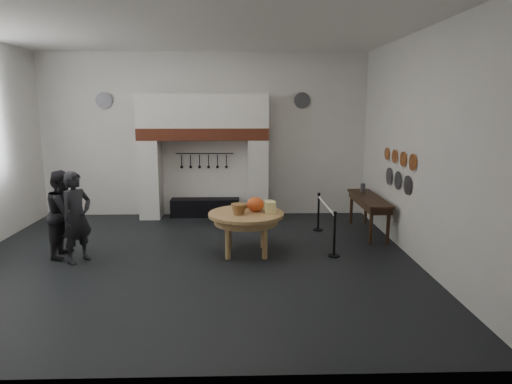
{
  "coord_description": "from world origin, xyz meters",
  "views": [
    {
      "loc": [
        1.05,
        -8.78,
        3.08
      ],
      "look_at": [
        1.32,
        0.25,
        1.35
      ],
      "focal_mm": 32.0,
      "sensor_mm": 36.0,
      "label": 1
    }
  ],
  "objects_px": {
    "visitor_near": "(77,217)",
    "side_table": "(369,198)",
    "barrier_post_far": "(318,213)",
    "barrier_post_near": "(334,235)",
    "iron_range": "(205,208)",
    "visitor_far": "(64,213)",
    "work_table": "(246,214)"
  },
  "relations": [
    {
      "from": "visitor_near",
      "to": "side_table",
      "type": "xyz_separation_m",
      "value": [
        6.32,
        1.86,
        -0.04
      ]
    },
    {
      "from": "side_table",
      "to": "barrier_post_far",
      "type": "relative_size",
      "value": 2.44
    },
    {
      "from": "barrier_post_near",
      "to": "iron_range",
      "type": "bearing_deg",
      "value": 129.58
    },
    {
      "from": "side_table",
      "to": "barrier_post_near",
      "type": "height_order",
      "value": "same"
    },
    {
      "from": "barrier_post_near",
      "to": "barrier_post_far",
      "type": "bearing_deg",
      "value": 90.0
    },
    {
      "from": "visitor_far",
      "to": "barrier_post_far",
      "type": "bearing_deg",
      "value": -72.64
    },
    {
      "from": "visitor_far",
      "to": "barrier_post_far",
      "type": "xyz_separation_m",
      "value": [
        5.55,
        1.74,
        -0.44
      ]
    },
    {
      "from": "work_table",
      "to": "visitor_near",
      "type": "bearing_deg",
      "value": -172.83
    },
    {
      "from": "barrier_post_near",
      "to": "barrier_post_far",
      "type": "height_order",
      "value": "same"
    },
    {
      "from": "visitor_far",
      "to": "side_table",
      "type": "distance_m",
      "value": 6.87
    },
    {
      "from": "barrier_post_far",
      "to": "barrier_post_near",
      "type": "bearing_deg",
      "value": -90.0
    },
    {
      "from": "iron_range",
      "to": "barrier_post_near",
      "type": "bearing_deg",
      "value": -50.42
    },
    {
      "from": "barrier_post_far",
      "to": "side_table",
      "type": "bearing_deg",
      "value": -13.44
    },
    {
      "from": "side_table",
      "to": "barrier_post_near",
      "type": "distance_m",
      "value": 2.12
    },
    {
      "from": "barrier_post_far",
      "to": "iron_range",
      "type": "bearing_deg",
      "value": 152.21
    },
    {
      "from": "iron_range",
      "to": "visitor_near",
      "type": "relative_size",
      "value": 1.05
    },
    {
      "from": "work_table",
      "to": "visitor_far",
      "type": "relative_size",
      "value": 0.88
    },
    {
      "from": "barrier_post_near",
      "to": "visitor_near",
      "type": "bearing_deg",
      "value": -178.4
    },
    {
      "from": "visitor_near",
      "to": "barrier_post_far",
      "type": "distance_m",
      "value": 5.59
    },
    {
      "from": "visitor_far",
      "to": "barrier_post_near",
      "type": "height_order",
      "value": "visitor_far"
    },
    {
      "from": "work_table",
      "to": "visitor_near",
      "type": "xyz_separation_m",
      "value": [
        -3.34,
        -0.42,
        0.07
      ]
    },
    {
      "from": "side_table",
      "to": "visitor_far",
      "type": "bearing_deg",
      "value": -167.7
    },
    {
      "from": "visitor_near",
      "to": "barrier_post_far",
      "type": "relative_size",
      "value": 2.02
    },
    {
      "from": "visitor_near",
      "to": "iron_range",
      "type": "bearing_deg",
      "value": 2.36
    },
    {
      "from": "visitor_near",
      "to": "visitor_far",
      "type": "bearing_deg",
      "value": 78.37
    },
    {
      "from": "iron_range",
      "to": "barrier_post_far",
      "type": "xyz_separation_m",
      "value": [
        2.93,
        -1.54,
        0.2
      ]
    },
    {
      "from": "iron_range",
      "to": "side_table",
      "type": "distance_m",
      "value": 4.53
    },
    {
      "from": "iron_range",
      "to": "barrier_post_near",
      "type": "relative_size",
      "value": 2.11
    },
    {
      "from": "visitor_near",
      "to": "visitor_far",
      "type": "xyz_separation_m",
      "value": [
        -0.4,
        0.4,
        -0.02
      ]
    },
    {
      "from": "side_table",
      "to": "barrier_post_far",
      "type": "distance_m",
      "value": 1.27
    },
    {
      "from": "side_table",
      "to": "visitor_near",
      "type": "bearing_deg",
      "value": -163.56
    },
    {
      "from": "iron_range",
      "to": "work_table",
      "type": "bearing_deg",
      "value": -71.07
    }
  ]
}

